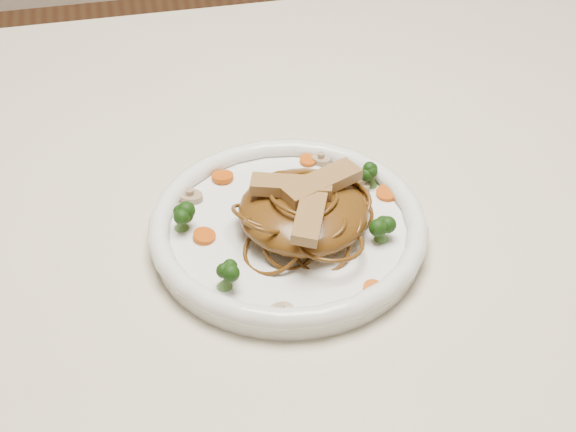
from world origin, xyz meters
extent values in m
cube|color=beige|center=(0.00, 0.00, 0.73)|extent=(1.20, 0.80, 0.04)
cylinder|color=brown|center=(0.54, 0.34, 0.35)|extent=(0.06, 0.06, 0.71)
cylinder|color=white|center=(-0.03, -0.08, 0.76)|extent=(0.27, 0.27, 0.02)
ellipsoid|color=brown|center=(-0.02, -0.08, 0.78)|extent=(0.16, 0.16, 0.04)
cube|color=#9C7849|center=(0.00, -0.08, 0.81)|extent=(0.08, 0.05, 0.01)
cube|color=#9C7849|center=(-0.03, -0.08, 0.81)|extent=(0.08, 0.04, 0.01)
cube|color=#9C7849|center=(-0.02, -0.12, 0.81)|extent=(0.05, 0.07, 0.01)
cylinder|color=#B94406|center=(0.01, 0.01, 0.77)|extent=(0.02, 0.02, 0.00)
cylinder|color=#B94406|center=(-0.11, -0.08, 0.77)|extent=(0.03, 0.03, 0.00)
cylinder|color=#B94406|center=(0.07, -0.06, 0.77)|extent=(0.02, 0.02, 0.00)
cylinder|color=#B94406|center=(-0.08, 0.00, 0.77)|extent=(0.03, 0.03, 0.00)
cylinder|color=#B94406|center=(0.02, -0.18, 0.77)|extent=(0.02, 0.02, 0.00)
cylinder|color=tan|center=(-0.06, -0.19, 0.77)|extent=(0.03, 0.03, 0.01)
cylinder|color=tan|center=(0.05, -0.04, 0.77)|extent=(0.02, 0.02, 0.01)
cylinder|color=tan|center=(-0.11, -0.02, 0.77)|extent=(0.04, 0.04, 0.01)
cylinder|color=tan|center=(0.02, 0.01, 0.77)|extent=(0.03, 0.03, 0.01)
camera|label=1|loc=(-0.16, -0.67, 1.29)|focal=53.82mm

